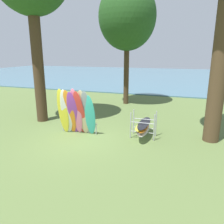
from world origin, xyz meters
TOP-DOWN VIEW (x-y plane):
  - ground_plane at (0.00, 0.00)m, footprint 80.00×80.00m
  - lake_water at (0.00, 29.75)m, footprint 80.00×36.00m
  - tree_mid_behind at (0.15, 7.90)m, footprint 4.15×4.15m
  - leaning_board_pile at (-0.35, 0.52)m, footprint 1.96×0.78m
  - board_storage_rack at (2.80, 1.22)m, footprint 1.15×2.13m

SIDE VIEW (x-z plane):
  - ground_plane at x=0.00m, z-range 0.00..0.00m
  - lake_water at x=0.00m, z-range 0.00..0.10m
  - board_storage_rack at x=2.80m, z-range -0.07..1.18m
  - leaning_board_pile at x=-0.35m, z-range -0.05..2.29m
  - tree_mid_behind at x=0.15m, z-range 1.97..10.77m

